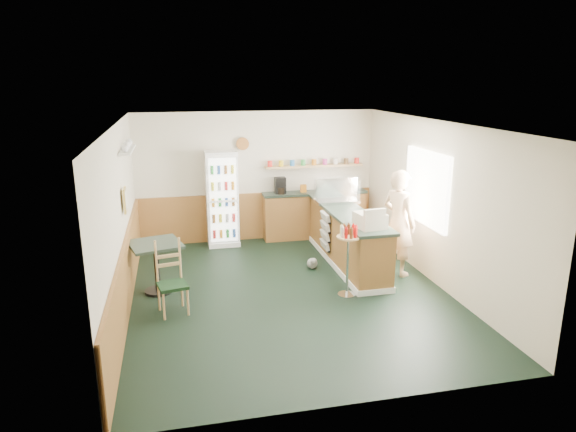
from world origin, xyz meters
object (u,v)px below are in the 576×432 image
object	(u,v)px
display_case	(337,191)
cafe_chair	(172,275)
cash_register	(370,220)
shopkeeper	(399,223)
cafe_table	(156,258)
drinks_fridge	(222,199)
condiment_stand	(348,249)

from	to	relation	value
display_case	cafe_chair	bearing A→B (deg)	-147.49
cash_register	shopkeeper	bearing A→B (deg)	22.69
cash_register	cafe_chair	world-z (taller)	cash_register
shopkeeper	cafe_table	world-z (taller)	shopkeeper
display_case	cash_register	xyz separation A→B (m)	(0.00, -1.75, -0.11)
cash_register	drinks_fridge	bearing A→B (deg)	119.79
display_case	cafe_table	size ratio (longest dim) A/B	0.89
cafe_chair	shopkeeper	bearing A→B (deg)	-2.44
cafe_chair	display_case	bearing A→B (deg)	20.12
shopkeeper	drinks_fridge	bearing A→B (deg)	26.29
shopkeeper	condiment_stand	world-z (taller)	shopkeeper
drinks_fridge	cafe_chair	distance (m)	3.20
cafe_chair	condiment_stand	bearing A→B (deg)	-13.30
drinks_fridge	cafe_table	bearing A→B (deg)	-119.44
cash_register	condiment_stand	world-z (taller)	cash_register
drinks_fridge	display_case	distance (m)	2.35
drinks_fridge	cash_register	distance (m)	3.47
display_case	cafe_table	distance (m)	3.69
shopkeeper	cafe_chair	world-z (taller)	shopkeeper
cafe_table	cafe_chair	distance (m)	0.77
shopkeeper	cafe_chair	distance (m)	3.94
drinks_fridge	cafe_table	world-z (taller)	drinks_fridge
condiment_stand	cafe_table	world-z (taller)	condiment_stand
cash_register	cafe_chair	bearing A→B (deg)	176.71
drinks_fridge	condiment_stand	size ratio (longest dim) A/B	1.69
cafe_table	cash_register	bearing A→B (deg)	-7.87
cash_register	condiment_stand	bearing A→B (deg)	-154.75
drinks_fridge	cash_register	xyz separation A→B (m)	(2.12, -2.73, 0.17)
display_case	shopkeeper	distance (m)	1.54
shopkeeper	condiment_stand	distance (m)	1.38
condiment_stand	drinks_fridge	bearing A→B (deg)	118.61
condiment_stand	cafe_table	bearing A→B (deg)	165.23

